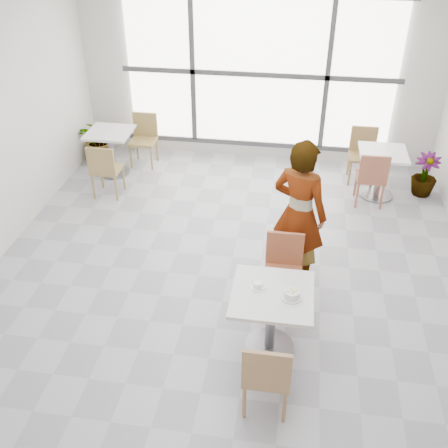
# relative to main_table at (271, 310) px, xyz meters

# --- Properties ---
(floor) EXTENTS (7.00, 7.00, 0.00)m
(floor) POSITION_rel_main_table_xyz_m (-0.60, 1.06, -0.52)
(floor) COLOR #9E9EA5
(floor) RESTS_ON ground
(ceiling) EXTENTS (7.00, 7.00, 0.00)m
(ceiling) POSITION_rel_main_table_xyz_m (-0.60, 1.06, 2.48)
(ceiling) COLOR white
(ceiling) RESTS_ON ground
(wall_back) EXTENTS (6.00, 0.00, 6.00)m
(wall_back) POSITION_rel_main_table_xyz_m (-0.60, 4.56, 0.98)
(wall_back) COLOR silver
(wall_back) RESTS_ON ground
(window) EXTENTS (4.60, 0.07, 2.52)m
(window) POSITION_rel_main_table_xyz_m (-0.60, 4.50, 0.98)
(window) COLOR white
(window) RESTS_ON ground
(main_table) EXTENTS (0.80, 0.80, 0.75)m
(main_table) POSITION_rel_main_table_xyz_m (0.00, 0.00, 0.00)
(main_table) COLOR silver
(main_table) RESTS_ON ground
(chair_near) EXTENTS (0.42, 0.42, 0.87)m
(chair_near) POSITION_rel_main_table_xyz_m (0.02, -0.78, -0.02)
(chair_near) COLOR #A47A50
(chair_near) RESTS_ON ground
(chair_far) EXTENTS (0.42, 0.42, 0.87)m
(chair_far) POSITION_rel_main_table_xyz_m (0.08, 0.78, -0.02)
(chair_far) COLOR #9A5133
(chair_far) RESTS_ON ground
(oatmeal_bowl) EXTENTS (0.21, 0.21, 0.10)m
(oatmeal_bowl) POSITION_rel_main_table_xyz_m (0.18, -0.04, 0.27)
(oatmeal_bowl) COLOR silver
(oatmeal_bowl) RESTS_ON main_table
(coffee_cup) EXTENTS (0.16, 0.13, 0.07)m
(coffee_cup) POSITION_rel_main_table_xyz_m (-0.15, 0.05, 0.26)
(coffee_cup) COLOR white
(coffee_cup) RESTS_ON main_table
(person) EXTENTS (0.79, 0.67, 1.83)m
(person) POSITION_rel_main_table_xyz_m (0.20, 1.23, 0.39)
(person) COLOR black
(person) RESTS_ON ground
(bg_table_left) EXTENTS (0.70, 0.70, 0.75)m
(bg_table_left) POSITION_rel_main_table_xyz_m (-2.91, 3.55, -0.04)
(bg_table_left) COLOR silver
(bg_table_left) RESTS_ON ground
(bg_table_right) EXTENTS (0.70, 0.70, 0.75)m
(bg_table_right) POSITION_rel_main_table_xyz_m (1.40, 3.44, -0.04)
(bg_table_right) COLOR white
(bg_table_right) RESTS_ON ground
(bg_chair_left_near) EXTENTS (0.42, 0.42, 0.87)m
(bg_chair_left_near) POSITION_rel_main_table_xyz_m (-2.74, 2.77, -0.02)
(bg_chair_left_near) COLOR #987E4A
(bg_chair_left_near) RESTS_ON ground
(bg_chair_left_far) EXTENTS (0.42, 0.42, 0.87)m
(bg_chair_left_far) POSITION_rel_main_table_xyz_m (-2.49, 4.02, -0.02)
(bg_chair_left_far) COLOR #A2844A
(bg_chair_left_far) RESTS_ON ground
(bg_chair_right_near) EXTENTS (0.42, 0.42, 0.87)m
(bg_chair_right_near) POSITION_rel_main_table_xyz_m (1.24, 3.12, -0.02)
(bg_chair_right_near) COLOR #9E5A41
(bg_chair_right_near) RESTS_ON ground
(bg_chair_right_far) EXTENTS (0.42, 0.42, 0.87)m
(bg_chair_right_far) POSITION_rel_main_table_xyz_m (1.17, 3.98, -0.02)
(bg_chair_right_far) COLOR olive
(bg_chair_right_far) RESTS_ON ground
(plant_left) EXTENTS (0.77, 0.70, 0.75)m
(plant_left) POSITION_rel_main_table_xyz_m (-3.30, 4.04, -0.15)
(plant_left) COLOR #3B7433
(plant_left) RESTS_ON ground
(plant_right) EXTENTS (0.45, 0.45, 0.69)m
(plant_right) POSITION_rel_main_table_xyz_m (2.10, 3.59, -0.18)
(plant_right) COLOR #5E8448
(plant_right) RESTS_ON ground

